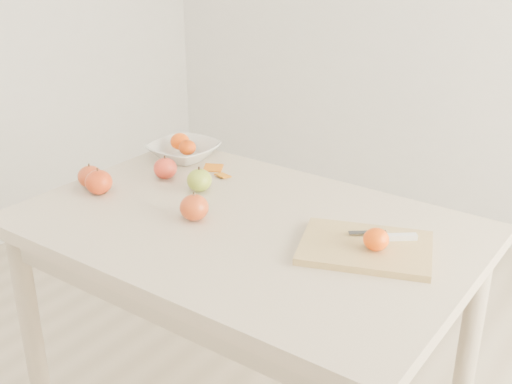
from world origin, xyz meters
The scene contains 14 objects.
table centered at (0.00, 0.00, 0.65)m, with size 1.20×0.80×0.75m.
cutting_board centered at (0.33, 0.04, 0.76)m, with size 0.31×0.23×0.02m, color tan.
board_tangerine centered at (0.36, 0.03, 0.80)m, with size 0.06×0.06×0.05m, color #E54B08.
fruit_bowl centered at (-0.45, 0.27, 0.78)m, with size 0.22×0.22×0.05m, color silver.
bowl_tangerine_near centered at (-0.48, 0.28, 0.80)m, with size 0.06×0.06×0.06m, color #E85108.
bowl_tangerine_far centered at (-0.42, 0.25, 0.80)m, with size 0.06×0.06×0.05m, color #CC3B07.
orange_peel_a centered at (-0.31, 0.25, 0.75)m, with size 0.06×0.04×0.00m, color #CF640E.
orange_peel_b centered at (-0.25, 0.22, 0.75)m, with size 0.04×0.04×0.00m, color #C36B0D.
paring_knife centered at (0.38, 0.11, 0.78)m, with size 0.16×0.09×0.01m.
apple_green centered at (-0.24, 0.09, 0.78)m, with size 0.08×0.08×0.07m, color #78A122.
apple_red_a centered at (-0.39, 0.11, 0.78)m, with size 0.07×0.07×0.07m, color maroon.
apple_red_b centered at (-0.46, -0.09, 0.79)m, with size 0.08×0.08×0.07m, color #9E100B.
apple_red_d centered at (-0.52, -0.08, 0.78)m, with size 0.07×0.07×0.07m, color maroon.
apple_red_e centered at (-0.12, -0.07, 0.79)m, with size 0.08×0.08×0.07m, color maroon.
Camera 1 is at (0.92, -1.24, 1.51)m, focal length 45.00 mm.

